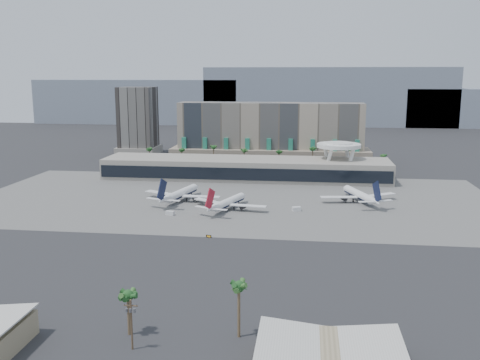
# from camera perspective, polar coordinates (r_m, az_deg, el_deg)

# --- Properties ---
(ground) EXTENTS (900.00, 900.00, 0.00)m
(ground) POSITION_cam_1_polar(r_m,az_deg,el_deg) (215.74, -2.78, -5.35)
(ground) COLOR #232326
(ground) RESTS_ON ground
(apron_pad) EXTENTS (260.00, 130.00, 0.06)m
(apron_pad) POSITION_cam_1_polar(r_m,az_deg,el_deg) (268.26, -0.75, -2.03)
(apron_pad) COLOR #5B5B59
(apron_pad) RESTS_ON ground
(mountain_ridge) EXTENTS (680.00, 60.00, 70.00)m
(mountain_ridge) POSITION_cam_1_polar(r_m,az_deg,el_deg) (674.43, 6.56, 8.43)
(mountain_ridge) COLOR gray
(mountain_ridge) RESTS_ON ground
(hotel) EXTENTS (140.00, 30.00, 42.00)m
(hotel) POSITION_cam_1_polar(r_m,az_deg,el_deg) (381.57, 3.23, 4.46)
(hotel) COLOR tan
(hotel) RESTS_ON ground
(office_tower) EXTENTS (30.00, 30.00, 52.00)m
(office_tower) POSITION_cam_1_polar(r_m,az_deg,el_deg) (426.18, -10.81, 5.81)
(office_tower) COLOR black
(office_tower) RESTS_ON ground
(terminal) EXTENTS (170.00, 32.50, 14.50)m
(terminal) POSITION_cam_1_polar(r_m,az_deg,el_deg) (320.29, 0.61, 1.32)
(terminal) COLOR #A0988C
(terminal) RESTS_ON ground
(saucer_structure) EXTENTS (26.00, 26.00, 21.89)m
(saucer_structure) POSITION_cam_1_polar(r_m,az_deg,el_deg) (323.05, 10.49, 3.36)
(saucer_structure) COLOR white
(saucer_structure) RESTS_ON ground
(palm_row) EXTENTS (157.80, 2.80, 13.10)m
(palm_row) POSITION_cam_1_polar(r_m,az_deg,el_deg) (353.54, 2.39, 2.90)
(palm_row) COLOR brown
(palm_row) RESTS_ON ground
(hangar_right) EXTENTS (30.55, 20.60, 6.89)m
(hangar_right) POSITION_cam_1_polar(r_m,az_deg,el_deg) (119.07, 9.53, -18.33)
(hangar_right) COLOR #897B5B
(hangar_right) RESTS_ON ground
(utility_pole) EXTENTS (3.20, 0.85, 12.00)m
(utility_pole) POSITION_cam_1_polar(r_m,az_deg,el_deg) (126.35, -11.53, -14.45)
(utility_pole) COLOR #4C3826
(utility_pole) RESTS_ON ground
(airliner_left) EXTENTS (39.91, 41.43, 14.57)m
(airliner_left) POSITION_cam_1_polar(r_m,az_deg,el_deg) (264.90, -6.41, -1.46)
(airliner_left) COLOR white
(airliner_left) RESTS_ON ground
(airliner_centre) EXTENTS (35.76, 36.96, 13.30)m
(airliner_centre) POSITION_cam_1_polar(r_m,az_deg,el_deg) (246.90, -1.33, -2.40)
(airliner_centre) COLOR white
(airliner_centre) RESTS_ON ground
(airliner_right) EXTENTS (37.65, 38.89, 14.05)m
(airliner_right) POSITION_cam_1_polar(r_m,az_deg,el_deg) (267.42, 12.67, -1.58)
(airliner_right) COLOR white
(airliner_right) RESTS_ON ground
(service_vehicle_a) EXTENTS (4.18, 2.73, 1.88)m
(service_vehicle_a) POSITION_cam_1_polar(r_m,az_deg,el_deg) (239.48, -7.47, -3.52)
(service_vehicle_a) COLOR silver
(service_vehicle_a) RESTS_ON ground
(service_vehicle_b) EXTENTS (4.39, 3.36, 1.99)m
(service_vehicle_b) POSITION_cam_1_polar(r_m,az_deg,el_deg) (245.84, 6.05, -3.09)
(service_vehicle_b) COLOR silver
(service_vehicle_b) RESTS_ON ground
(taxiway_sign) EXTENTS (2.16, 0.93, 0.99)m
(taxiway_sign) POSITION_cam_1_polar(r_m,az_deg,el_deg) (206.03, -3.36, -6.01)
(taxiway_sign) COLOR black
(taxiway_sign) RESTS_ON ground
(near_palm_a) EXTENTS (6.00, 6.00, 11.32)m
(near_palm_a) POSITION_cam_1_polar(r_m,az_deg,el_deg) (132.58, -11.85, -12.54)
(near_palm_a) COLOR brown
(near_palm_a) RESTS_ON ground
(near_palm_b) EXTENTS (6.00, 6.00, 14.08)m
(near_palm_b) POSITION_cam_1_polar(r_m,az_deg,el_deg) (127.77, -0.12, -11.91)
(near_palm_b) COLOR brown
(near_palm_b) RESTS_ON ground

